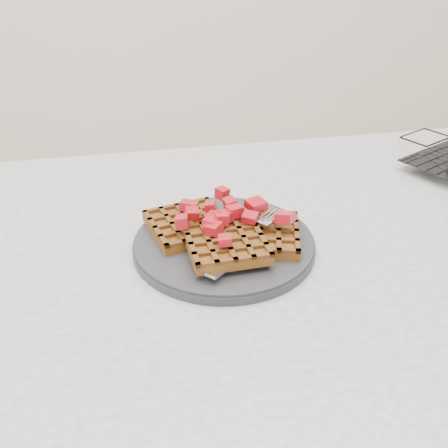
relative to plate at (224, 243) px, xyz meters
name	(u,v)px	position (x,y,z in m)	size (l,w,h in m)	color
table	(293,307)	(0.11, -0.01, -0.12)	(1.20, 0.80, 0.75)	silver
plate	(224,243)	(0.00, 0.00, 0.00)	(0.26, 0.26, 0.02)	#262628
waffles	(225,233)	(0.00, 0.00, 0.02)	(0.22, 0.19, 0.03)	brown
strawberry_pile	(224,215)	(0.00, 0.00, 0.05)	(0.15, 0.15, 0.02)	#8E000B
fork	(252,244)	(0.03, -0.03, 0.02)	(0.02, 0.18, 0.02)	silver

